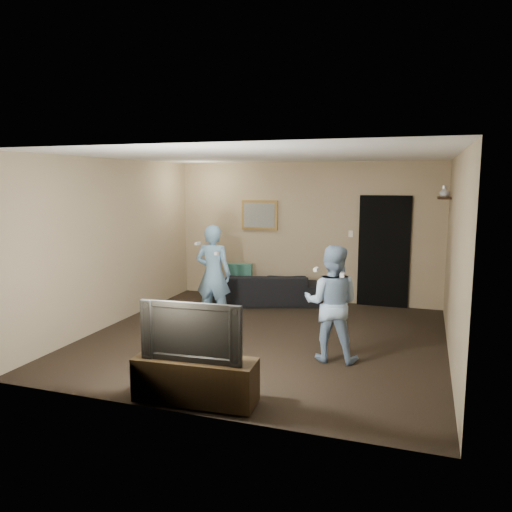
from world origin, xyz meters
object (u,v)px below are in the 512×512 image
(sofa, at_px, (266,289))
(wii_player_right, at_px, (332,303))
(wii_player_left, at_px, (213,274))
(television, at_px, (194,330))
(tv_console, at_px, (195,380))

(sofa, height_order, wii_player_right, wii_player_right)
(wii_player_right, bearing_deg, wii_player_left, 153.06)
(television, bearing_deg, wii_player_left, 106.12)
(sofa, xyz_separation_m, tv_console, (0.58, -4.21, -0.03))
(television, bearing_deg, tv_console, 0.00)
(wii_player_left, bearing_deg, tv_console, -70.03)
(sofa, xyz_separation_m, wii_player_left, (-0.43, -1.45, 0.51))
(sofa, relative_size, wii_player_right, 1.30)
(tv_console, xyz_separation_m, wii_player_right, (1.08, 1.70, 0.49))
(tv_console, relative_size, wii_player_left, 0.80)
(wii_player_right, bearing_deg, sofa, 123.42)
(sofa, relative_size, tv_console, 1.52)
(wii_player_left, xyz_separation_m, wii_player_right, (2.08, -1.06, -0.05))
(wii_player_left, distance_m, wii_player_right, 2.33)
(tv_console, bearing_deg, wii_player_left, 106.12)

